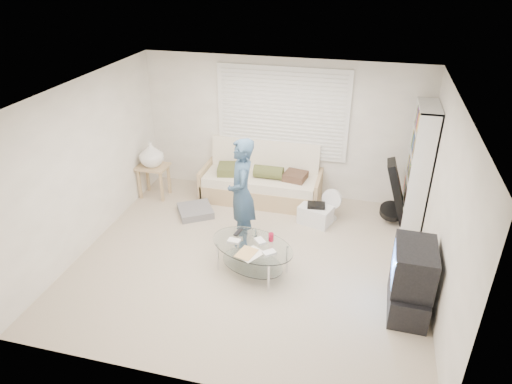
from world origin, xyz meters
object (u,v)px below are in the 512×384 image
(futon_sofa, at_px, (262,182))
(tv_unit, at_px, (411,280))
(coffee_table, at_px, (253,250))
(bookshelf, at_px, (418,167))

(futon_sofa, relative_size, tv_unit, 2.25)
(futon_sofa, relative_size, coffee_table, 1.51)
(bookshelf, distance_m, tv_unit, 2.28)
(bookshelf, height_order, tv_unit, bookshelf)
(futon_sofa, xyz_separation_m, tv_unit, (2.48, -2.41, 0.12))
(futon_sofa, bearing_deg, bookshelf, -4.33)
(coffee_table, bearing_deg, bookshelf, 41.20)
(futon_sofa, height_order, bookshelf, bookshelf)
(bookshelf, relative_size, coffee_table, 1.43)
(futon_sofa, xyz_separation_m, bookshelf, (2.60, -0.20, 0.67))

